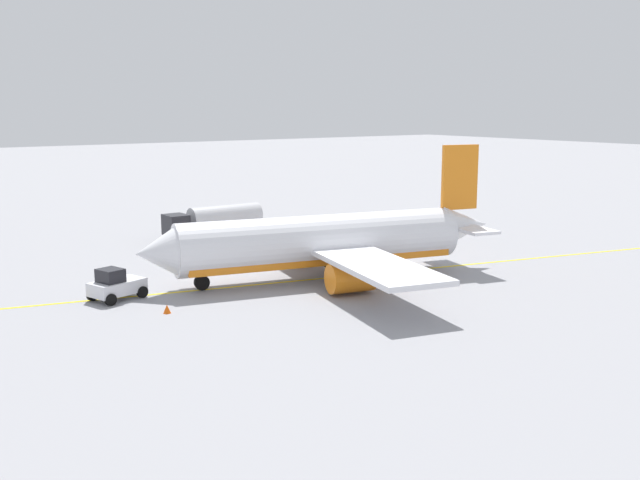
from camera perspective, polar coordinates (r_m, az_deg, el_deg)
name	(u,v)px	position (r m, az deg, el deg)	size (l,w,h in m)	color
ground_plane	(320,279)	(56.28, 0.00, -3.01)	(400.00, 400.00, 0.00)	#939399
airplane	(325,243)	(55.87, 0.43, -0.20)	(28.67, 28.14, 9.90)	white
fuel_tanker	(216,220)	(74.39, -8.02, 1.54)	(10.99, 3.01, 3.15)	#2D2D33
pushback_tug	(116,285)	(52.00, -15.48, -3.37)	(4.02, 3.19, 2.20)	silver
refueling_worker	(252,236)	(70.24, -5.24, 0.33)	(0.58, 0.45, 1.71)	navy
safety_cone_nose	(167,309)	(48.04, -11.72, -5.23)	(0.50, 0.50, 0.56)	#F2590F
taxi_line_marking	(320,279)	(56.28, 0.00, -3.00)	(64.74, 0.30, 0.01)	yellow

